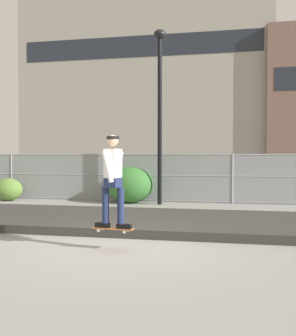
# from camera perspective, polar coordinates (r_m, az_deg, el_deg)

# --- Properties ---
(ground_plane) EXTENTS (120.00, 120.00, 0.00)m
(ground_plane) POSITION_cam_1_polar(r_m,az_deg,el_deg) (8.10, -4.61, -10.97)
(ground_plane) COLOR gray
(gravel_berm) EXTENTS (15.32, 3.66, 0.20)m
(gravel_berm) POSITION_cam_1_polar(r_m,az_deg,el_deg) (10.55, -0.61, -7.42)
(gravel_berm) COLOR #33302D
(gravel_berm) RESTS_ON ground_plane
(skateboard) EXTENTS (0.82, 0.29, 0.07)m
(skateboard) POSITION_cam_1_polar(r_m,az_deg,el_deg) (7.76, -4.93, -8.51)
(skateboard) COLOR #9E5B33
(skater) EXTENTS (0.73, 0.60, 1.75)m
(skater) POSITION_cam_1_polar(r_m,az_deg,el_deg) (7.64, -4.95, -1.03)
(skater) COLOR black
(skater) RESTS_ON skateboard
(chain_fence) EXTENTS (22.51, 0.06, 1.85)m
(chain_fence) POSITION_cam_1_polar(r_m,az_deg,el_deg) (15.46, 3.43, -1.39)
(chain_fence) COLOR gray
(chain_fence) RESTS_ON ground_plane
(street_lamp) EXTENTS (0.44, 0.44, 6.33)m
(street_lamp) POSITION_cam_1_polar(r_m,az_deg,el_deg) (14.92, 1.66, 10.23)
(street_lamp) COLOR black
(street_lamp) RESTS_ON ground_plane
(parked_car_near) EXTENTS (4.49, 2.13, 1.66)m
(parked_car_near) POSITION_cam_1_polar(r_m,az_deg,el_deg) (18.78, -4.20, -1.12)
(parked_car_near) COLOR #B7BABF
(parked_car_near) RESTS_ON ground_plane
(parked_car_mid) EXTENTS (4.43, 2.00, 1.66)m
(parked_car_mid) POSITION_cam_1_polar(r_m,az_deg,el_deg) (18.40, 13.96, -1.23)
(parked_car_mid) COLOR silver
(parked_car_mid) RESTS_ON ground_plane
(library_building) EXTENTS (31.12, 11.53, 23.64)m
(library_building) POSITION_cam_1_polar(r_m,az_deg,el_deg) (54.76, 0.04, 12.33)
(library_building) COLOR gray
(library_building) RESTS_ON ground_plane
(shrub_left) EXTENTS (1.15, 0.94, 0.89)m
(shrub_left) POSITION_cam_1_polar(r_m,az_deg,el_deg) (16.96, -19.07, -2.86)
(shrub_left) COLOR #567A33
(shrub_left) RESTS_ON ground_plane
(shrub_center) EXTENTS (1.76, 1.44, 1.36)m
(shrub_center) POSITION_cam_1_polar(r_m,az_deg,el_deg) (15.25, -2.55, -2.38)
(shrub_center) COLOR #336B2D
(shrub_center) RESTS_ON ground_plane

